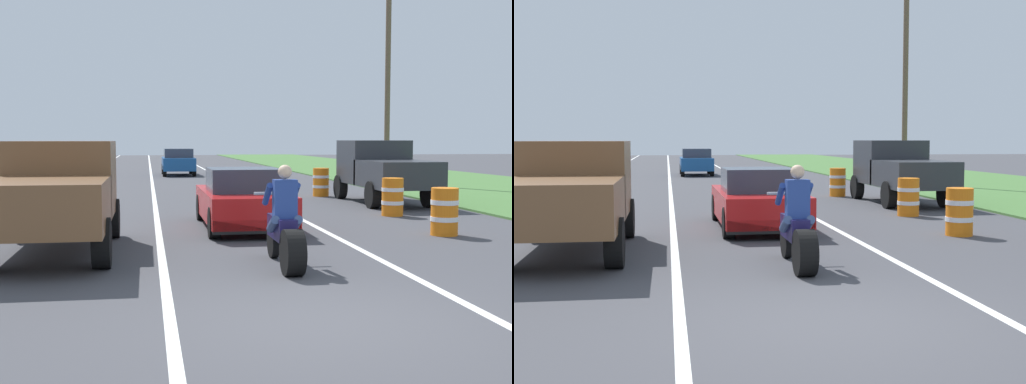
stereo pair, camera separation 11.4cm
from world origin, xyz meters
The scene contains 14 objects.
ground_plane centered at (0.00, 0.00, 0.00)m, with size 160.00×160.00×0.00m, color #424247.
lane_stripe_left_solid centered at (-5.40, 20.00, 0.00)m, with size 0.14×120.00×0.01m, color white.
lane_stripe_right_solid centered at (1.80, 20.00, 0.00)m, with size 0.14×120.00×0.01m, color white.
lane_stripe_centre_dashed centered at (-1.80, 20.00, 0.00)m, with size 0.14×120.00×0.01m, color white.
grass_verge_right centered at (11.92, 20.00, 0.03)m, with size 10.00×120.00×0.06m, color #477538.
motorcycle_with_rider centered at (0.08, 3.18, 0.59)m, with size 0.70×2.21×1.62m.
sports_car_red centered at (0.11, 8.05, 0.63)m, with size 1.84×4.30×1.37m.
pickup_truck_left_lane_brown centered at (-3.61, 5.24, 1.11)m, with size 2.02×4.80×1.98m.
pickup_truck_right_shoulder_dark_grey centered at (5.34, 13.37, 1.11)m, with size 2.02×4.80×1.98m.
utility_pole_roadside centered at (8.60, 21.90, 4.39)m, with size 0.24×0.24×8.79m, color brown.
construction_barrel_nearest centered at (4.12, 6.21, 0.50)m, with size 0.58×0.58×1.00m.
construction_barrel_mid centered at (4.35, 9.84, 0.50)m, with size 0.58×0.58×1.00m.
construction_barrel_far centered at (4.05, 16.11, 0.50)m, with size 0.58×0.58×1.00m.
distant_car_far_ahead centered at (-0.29, 31.08, 0.77)m, with size 1.80×4.00×1.50m.
Camera 1 is at (-2.03, -7.03, 2.01)m, focal length 47.31 mm.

